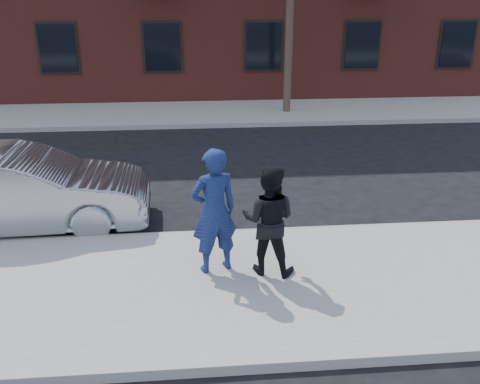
{
  "coord_description": "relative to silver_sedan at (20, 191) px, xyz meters",
  "views": [
    {
      "loc": [
        1.29,
        -6.73,
        4.25
      ],
      "look_at": [
        1.91,
        0.4,
        1.37
      ],
      "focal_mm": 38.0,
      "sensor_mm": 36.0,
      "label": 1
    }
  ],
  "objects": [
    {
      "name": "ground",
      "position": [
        2.01,
        -2.3,
        -0.77
      ],
      "size": [
        100.0,
        100.0,
        0.0
      ],
      "primitive_type": "plane",
      "color": "black",
      "rests_on": "ground"
    },
    {
      "name": "far_sidewalk",
      "position": [
        2.01,
        8.95,
        -0.69
      ],
      "size": [
        50.0,
        3.5,
        0.15
      ],
      "primitive_type": "cube",
      "color": "gray",
      "rests_on": "ground"
    },
    {
      "name": "silver_sedan",
      "position": [
        0.0,
        0.0,
        0.0
      ],
      "size": [
        4.74,
        1.85,
        1.54
      ],
      "primitive_type": "imported",
      "rotation": [
        0.0,
        0.0,
        1.62
      ],
      "color": "#999BA3",
      "rests_on": "ground"
    },
    {
      "name": "man_hoodie",
      "position": [
        3.51,
        -2.08,
        0.37
      ],
      "size": [
        0.83,
        0.67,
        1.98
      ],
      "rotation": [
        0.0,
        0.0,
        3.46
      ],
      "color": "navy",
      "rests_on": "near_sidewalk"
    },
    {
      "name": "man_peacoat",
      "position": [
        4.32,
        -2.19,
        0.24
      ],
      "size": [
        1.0,
        0.88,
        1.72
      ],
      "rotation": [
        0.0,
        0.0,
        2.83
      ],
      "color": "black",
      "rests_on": "near_sidewalk"
    },
    {
      "name": "near_curb",
      "position": [
        2.01,
        -0.75,
        -0.69
      ],
      "size": [
        50.0,
        0.1,
        0.15
      ],
      "primitive_type": "cube",
      "color": "#999691",
      "rests_on": "ground"
    },
    {
      "name": "far_curb",
      "position": [
        2.01,
        7.15,
        -0.69
      ],
      "size": [
        50.0,
        0.1,
        0.15
      ],
      "primitive_type": "cube",
      "color": "#999691",
      "rests_on": "ground"
    },
    {
      "name": "near_sidewalk",
      "position": [
        2.01,
        -2.55,
        -0.69
      ],
      "size": [
        50.0,
        3.5,
        0.15
      ],
      "primitive_type": "cube",
      "color": "gray",
      "rests_on": "ground"
    }
  ]
}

